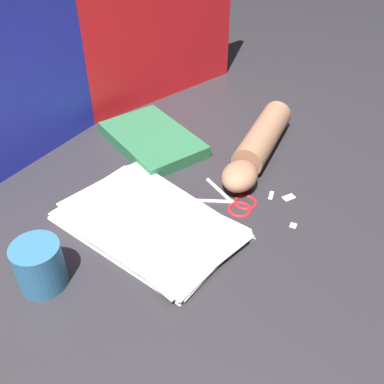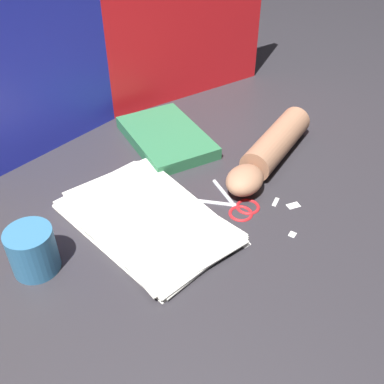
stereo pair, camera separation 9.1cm
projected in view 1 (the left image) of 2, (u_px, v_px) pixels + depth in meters
ground_plane at (167, 224)px, 0.93m from camera, size 6.00×6.00×0.00m
backdrop_panel_center at (29, 35)px, 0.97m from camera, size 0.51×0.08×0.57m
backdrop_panel_right at (110, 8)px, 1.11m from camera, size 0.82×0.16×0.58m
paper_stack at (149, 223)px, 0.91m from camera, size 0.25×0.38×0.02m
book_closed at (152, 139)px, 1.15m from camera, size 0.24×0.30×0.03m
scissors at (234, 201)px, 0.97m from camera, size 0.11×0.15×0.01m
hand_forearm at (259, 145)px, 1.09m from camera, size 0.37×0.17×0.07m
paper_scrap_near at (271, 195)px, 1.00m from camera, size 0.03×0.02×0.00m
paper_scrap_mid at (247, 237)px, 0.89m from camera, size 0.02×0.03×0.00m
paper_scrap_far at (293, 225)px, 0.92m from camera, size 0.02×0.02×0.00m
paper_scrap_side at (289, 197)px, 0.99m from camera, size 0.03×0.03×0.00m
mug at (39, 265)px, 0.78m from camera, size 0.09×0.09×0.09m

